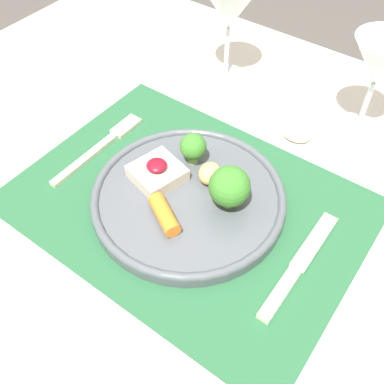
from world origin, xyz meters
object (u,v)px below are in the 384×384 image
(fork, at_px, (104,144))
(wine_glass_near, at_px, (380,66))
(wine_glass_far, at_px, (229,11))
(dinner_plate, at_px, (193,193))
(knife, at_px, (295,271))
(spoon, at_px, (285,129))

(fork, bearing_deg, wine_glass_near, 42.96)
(fork, relative_size, wine_glass_far, 1.09)
(dinner_plate, distance_m, wine_glass_far, 0.32)
(knife, relative_size, wine_glass_near, 1.14)
(dinner_plate, xyz_separation_m, knife, (0.17, -0.02, -0.01))
(wine_glass_far, bearing_deg, knife, -44.77)
(dinner_plate, bearing_deg, fork, 177.42)
(dinner_plate, bearing_deg, spoon, 81.20)
(wine_glass_near, bearing_deg, dinner_plate, -113.85)
(spoon, bearing_deg, knife, -55.61)
(knife, bearing_deg, dinner_plate, 175.72)
(dinner_plate, height_order, spoon, dinner_plate)
(fork, xyz_separation_m, wine_glass_near, (0.30, 0.28, 0.11))
(fork, distance_m, spoon, 0.29)
(fork, xyz_separation_m, knife, (0.35, -0.03, 0.00))
(fork, height_order, spoon, spoon)
(spoon, bearing_deg, wine_glass_near, 42.16)
(dinner_plate, bearing_deg, knife, -6.43)
(fork, relative_size, wine_glass_near, 1.14)
(fork, distance_m, knife, 0.35)
(spoon, bearing_deg, fork, -133.30)
(fork, xyz_separation_m, spoon, (0.21, 0.20, -0.00))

